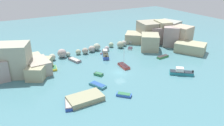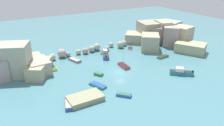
{
  "view_description": "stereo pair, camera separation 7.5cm",
  "coord_description": "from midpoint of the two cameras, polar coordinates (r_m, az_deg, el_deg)",
  "views": [
    {
      "loc": [
        -26.67,
        -42.07,
        23.98
      ],
      "look_at": [
        0.0,
        4.25,
        1.0
      ],
      "focal_mm": 34.95,
      "sensor_mm": 36.0,
      "label": 1
    },
    {
      "loc": [
        -26.61,
        -42.11,
        23.98
      ],
      "look_at": [
        0.0,
        4.25,
        1.0
      ],
      "focal_mm": 34.95,
      "sensor_mm": 36.0,
      "label": 2
    }
  ],
  "objects": [
    {
      "name": "stone_dock",
      "position": [
        44.0,
        -6.99,
        -9.14
      ],
      "size": [
        6.94,
        4.15,
        1.06
      ],
      "primitive_type": "cube",
      "rotation": [
        0.0,
        0.0,
        0.01
      ],
      "color": "#999976",
      "rests_on": "ground"
    },
    {
      "name": "moored_boat_8",
      "position": [
        43.21,
        -11.29,
        -10.41
      ],
      "size": [
        2.51,
        4.45,
        0.66
      ],
      "rotation": [
        0.0,
        0.0,
        1.27
      ],
      "color": "#2D50B6",
      "rests_on": "cove_water"
    },
    {
      "name": "moored_boat_5",
      "position": [
        65.4,
        -1.71,
        2.35
      ],
      "size": [
        4.21,
        6.66,
        1.8
      ],
      "rotation": [
        0.0,
        0.0,
        1.15
      ],
      "color": "#3556B7",
      "rests_on": "cove_water"
    },
    {
      "name": "moored_boat_6",
      "position": [
        45.31,
        3.17,
        -8.3
      ],
      "size": [
        3.03,
        3.1,
        0.6
      ],
      "rotation": [
        0.0,
        0.0,
        2.33
      ],
      "color": "blue",
      "rests_on": "cove_water"
    },
    {
      "name": "moored_boat_0",
      "position": [
        58.15,
        3.14,
        -0.75
      ],
      "size": [
        1.92,
        4.22,
        5.38
      ],
      "rotation": [
        0.0,
        0.0,
        1.5
      ],
      "color": "#C24138",
      "rests_on": "cove_water"
    },
    {
      "name": "moored_boat_9",
      "position": [
        71.76,
        4.81,
        3.85
      ],
      "size": [
        2.67,
        2.78,
        0.45
      ],
      "rotation": [
        0.0,
        0.0,
        3.99
      ],
      "color": "white",
      "rests_on": "cove_water"
    },
    {
      "name": "rock_breakwater",
      "position": [
        69.53,
        -3.79,
        3.96
      ],
      "size": [
        32.56,
        4.18,
        2.61
      ],
      "color": "#ADB29F",
      "rests_on": "ground"
    },
    {
      "name": "moored_boat_7",
      "position": [
        56.53,
        17.65,
        -2.29
      ],
      "size": [
        5.48,
        5.0,
        1.81
      ],
      "rotation": [
        0.0,
        0.0,
        2.45
      ],
      "color": "teal",
      "rests_on": "cove_water"
    },
    {
      "name": "channel_buoy",
      "position": [
        67.01,
        -2.84,
        2.48
      ],
      "size": [
        0.46,
        0.46,
        0.46
      ],
      "primitive_type": "sphere",
      "color": "red",
      "rests_on": "cove_water"
    },
    {
      "name": "moored_boat_2",
      "position": [
        58.93,
        -14.86,
        -1.26
      ],
      "size": [
        1.64,
        3.18,
        0.61
      ],
      "rotation": [
        0.0,
        0.0,
        1.42
      ],
      "color": "yellow",
      "rests_on": "cove_water"
    },
    {
      "name": "moored_boat_3",
      "position": [
        62.83,
        -9.72,
        0.79
      ],
      "size": [
        2.69,
        4.64,
        0.6
      ],
      "rotation": [
        0.0,
        0.0,
        4.99
      ],
      "color": "gray",
      "rests_on": "cove_water"
    },
    {
      "name": "cove_water",
      "position": [
        55.28,
        2.23,
        -2.46
      ],
      "size": [
        160.0,
        160.0,
        0.0
      ],
      "primitive_type": "plane",
      "color": "teal",
      "rests_on": "ground"
    },
    {
      "name": "cliff_headland_right",
      "position": [
        78.84,
        12.81,
        7.2
      ],
      "size": [
        22.76,
        27.99,
        7.51
      ],
      "color": "gray",
      "rests_on": "ground"
    },
    {
      "name": "moored_boat_10",
      "position": [
        53.75,
        -3.5,
        -2.92
      ],
      "size": [
        2.11,
        2.49,
        0.58
      ],
      "rotation": [
        0.0,
        0.0,
        5.25
      ],
      "color": "#2F8754",
      "rests_on": "cove_water"
    },
    {
      "name": "moored_boat_1",
      "position": [
        48.86,
        -3.72,
        -5.79
      ],
      "size": [
        2.94,
        4.36,
        0.61
      ],
      "rotation": [
        0.0,
        0.0,
        1.94
      ],
      "color": "teal",
      "rests_on": "cove_water"
    },
    {
      "name": "moored_boat_4",
      "position": [
        66.02,
        13.18,
        1.6
      ],
      "size": [
        3.94,
        1.53,
        0.6
      ],
      "rotation": [
        0.0,
        0.0,
        0.08
      ],
      "color": "#408846",
      "rests_on": "cove_water"
    },
    {
      "name": "cliff_headland_left",
      "position": [
        58.28,
        -24.67,
        -0.32
      ],
      "size": [
        19.51,
        16.43,
        8.06
      ],
      "color": "#AEA292",
      "rests_on": "ground"
    }
  ]
}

